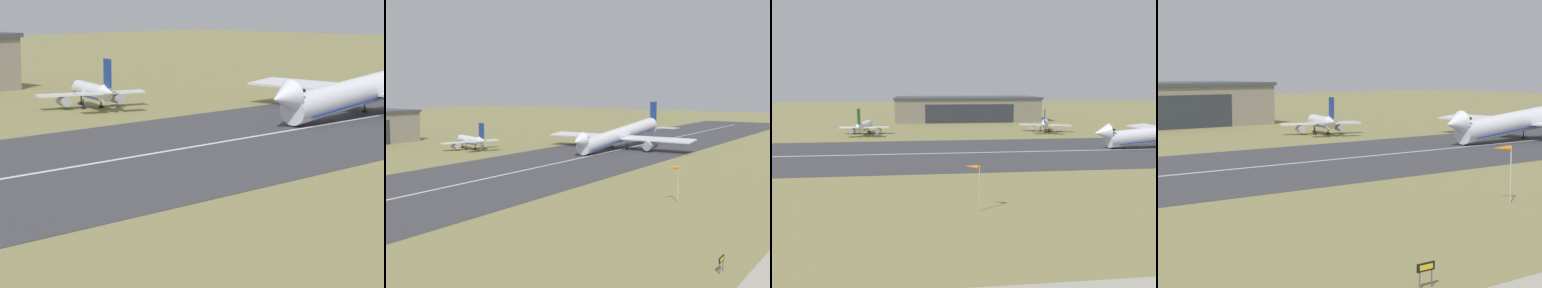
% 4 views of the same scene
% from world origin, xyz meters
% --- Properties ---
extents(ground_plane, '(705.02, 705.02, 0.00)m').
position_xyz_m(ground_plane, '(0.00, 49.19, 0.00)').
color(ground_plane, olive).
extents(runway_strip, '(465.02, 45.51, 0.06)m').
position_xyz_m(runway_strip, '(0.00, 98.37, 0.03)').
color(runway_strip, '#3D3D42').
rests_on(runway_strip, ground_plane).
extents(runway_centreline, '(418.51, 0.70, 0.01)m').
position_xyz_m(runway_centreline, '(0.00, 98.37, 0.07)').
color(runway_centreline, silver).
rests_on(runway_centreline, runway_strip).
extents(airplane_landing, '(56.99, 51.27, 14.86)m').
position_xyz_m(airplane_landing, '(81.73, 99.70, 4.55)').
color(airplane_landing, silver).
rests_on(airplane_landing, ground_plane).
extents(airplane_parked_centre, '(19.17, 20.08, 9.11)m').
position_xyz_m(airplane_parked_centre, '(52.73, 139.66, 2.94)').
color(airplane_parked_centre, silver).
rests_on(airplane_parked_centre, ground_plane).
extents(windsock_pole, '(2.16, 1.51, 6.71)m').
position_xyz_m(windsock_pole, '(13.18, 53.21, 5.95)').
color(windsock_pole, '#B7B7BC').
rests_on(windsock_pole, ground_plane).
extents(runway_sign, '(1.69, 0.13, 1.85)m').
position_xyz_m(runway_sign, '(-17.40, 35.05, 1.40)').
color(runway_sign, '#4C4C51').
rests_on(runway_sign, ground_plane).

